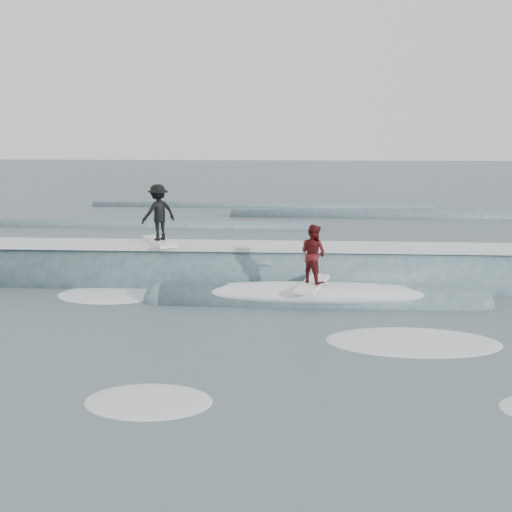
{
  "coord_description": "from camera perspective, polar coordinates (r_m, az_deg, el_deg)",
  "views": [
    {
      "loc": [
        0.98,
        -14.42,
        4.88
      ],
      "look_at": [
        0.0,
        2.56,
        1.1
      ],
      "focal_mm": 40.0,
      "sensor_mm": 36.0,
      "label": 1
    }
  ],
  "objects": [
    {
      "name": "whitewater",
      "position": [
        14.33,
        -0.68,
        -7.38
      ],
      "size": [
        16.68,
        8.87,
        0.1
      ],
      "color": "silver",
      "rests_on": "ground"
    },
    {
      "name": "surfer_black",
      "position": [
        18.66,
        -9.72,
        4.12
      ],
      "size": [
        1.46,
        2.01,
        1.9
      ],
      "color": "white",
      "rests_on": "ground"
    },
    {
      "name": "far_swells",
      "position": [
        32.44,
        2.9,
        3.85
      ],
      "size": [
        39.08,
        8.65,
        0.8
      ],
      "color": "#345158",
      "rests_on": "ground"
    },
    {
      "name": "breaking_wave",
      "position": [
        18.39,
        0.8,
        -2.74
      ],
      "size": [
        23.05,
        3.99,
        2.41
      ],
      "color": "#345158",
      "rests_on": "ground"
    },
    {
      "name": "surfer_red",
      "position": [
        16.19,
        5.73,
        -0.11
      ],
      "size": [
        1.11,
        2.07,
        1.77
      ],
      "color": "white",
      "rests_on": "ground"
    },
    {
      "name": "ground",
      "position": [
        15.26,
        -0.56,
        -6.13
      ],
      "size": [
        160.0,
        160.0,
        0.0
      ],
      "primitive_type": "plane",
      "color": "#3A4B54",
      "rests_on": "ground"
    }
  ]
}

